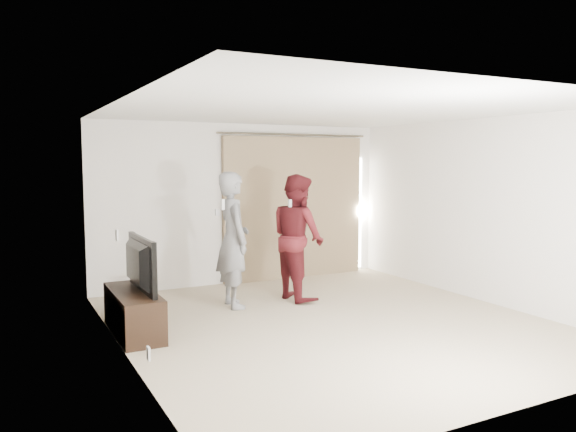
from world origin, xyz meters
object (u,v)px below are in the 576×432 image
object	(u,v)px
tv_console	(134,312)
person_man	(233,240)
person_woman	(298,237)
tv	(132,264)

from	to	relation	value
tv_console	person_man	distance (m)	1.75
tv_console	person_woman	size ratio (longest dim) A/B	0.72
tv	person_man	distance (m)	1.61
person_man	person_woman	distance (m)	1.00
tv	person_woman	world-z (taller)	person_woman
tv	person_man	size ratio (longest dim) A/B	0.59
person_woman	tv_console	bearing A→B (deg)	-166.44
tv_console	person_man	world-z (taller)	person_man
person_man	tv	bearing A→B (deg)	-157.64
tv_console	person_man	xyz separation A→B (m)	(1.49, 0.61, 0.68)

